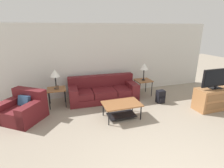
{
  "coord_description": "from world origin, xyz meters",
  "views": [
    {
      "loc": [
        -1.65,
        -1.44,
        2.47
      ],
      "look_at": [
        -0.06,
        3.41,
        0.8
      ],
      "focal_mm": 28.0,
      "sensor_mm": 36.0,
      "label": 1
    }
  ],
  "objects": [
    {
      "name": "side_table_right",
      "position": [
        1.4,
        4.12,
        0.53
      ],
      "size": [
        0.57,
        0.54,
        0.59
      ],
      "color": "#935B33",
      "rests_on": "ground_plane"
    },
    {
      "name": "picture_frame",
      "position": [
        -1.68,
        4.04,
        0.65
      ],
      "size": [
        0.1,
        0.04,
        0.13
      ],
      "color": "#4C3828",
      "rests_on": "side_table_left"
    },
    {
      "name": "table_lamp_left",
      "position": [
        -1.71,
        4.12,
        1.09
      ],
      "size": [
        0.31,
        0.31,
        0.62
      ],
      "color": "black",
      "rests_on": "side_table_left"
    },
    {
      "name": "tv_console",
      "position": [
        2.92,
        2.36,
        0.34
      ],
      "size": [
        1.17,
        0.52,
        0.69
      ],
      "color": "#A87042",
      "rests_on": "ground_plane"
    },
    {
      "name": "wall_back",
      "position": [
        0.0,
        4.79,
        1.3
      ],
      "size": [
        8.94,
        0.06,
        2.6
      ],
      "color": "silver",
      "rests_on": "ground_plane"
    },
    {
      "name": "side_table_left",
      "position": [
        -1.71,
        4.12,
        0.53
      ],
      "size": [
        0.57,
        0.54,
        0.59
      ],
      "color": "#935B33",
      "rests_on": "ground_plane"
    },
    {
      "name": "armchair",
      "position": [
        -2.63,
        3.49,
        0.29
      ],
      "size": [
        1.38,
        1.36,
        0.8
      ],
      "color": "maroon",
      "rests_on": "ground_plane"
    },
    {
      "name": "backpack",
      "position": [
        1.63,
        3.28,
        0.21
      ],
      "size": [
        0.26,
        0.28,
        0.43
      ],
      "color": "black",
      "rests_on": "ground_plane"
    },
    {
      "name": "table_lamp_right",
      "position": [
        1.4,
        4.12,
        1.09
      ],
      "size": [
        0.31,
        0.31,
        0.62
      ],
      "color": "black",
      "rests_on": "side_table_right"
    },
    {
      "name": "couch",
      "position": [
        -0.15,
        4.16,
        0.29
      ],
      "size": [
        2.4,
        1.03,
        0.82
      ],
      "color": "maroon",
      "rests_on": "ground_plane"
    },
    {
      "name": "television",
      "position": [
        2.92,
        2.36,
        1.01
      ],
      "size": [
        1.07,
        0.2,
        0.61
      ],
      "color": "black",
      "rests_on": "tv_console"
    },
    {
      "name": "coffee_table",
      "position": [
        -0.01,
        2.72,
        0.33
      ],
      "size": [
        1.05,
        0.67,
        0.44
      ],
      "color": "#935B33",
      "rests_on": "ground_plane"
    }
  ]
}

